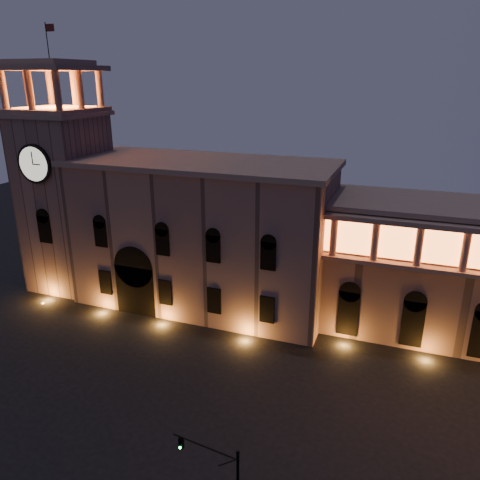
# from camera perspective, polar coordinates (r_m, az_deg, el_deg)

# --- Properties ---
(ground) EXTENTS (160.00, 160.00, 0.00)m
(ground) POSITION_cam_1_polar(r_m,az_deg,el_deg) (42.41, -14.78, -20.16)
(ground) COLOR black
(ground) RESTS_ON ground
(government_building) EXTENTS (30.80, 12.80, 17.60)m
(government_building) POSITION_cam_1_polar(r_m,az_deg,el_deg) (55.92, -4.69, 0.70)
(government_building) COLOR #8F6A5D
(government_building) RESTS_ON ground
(clock_tower) EXTENTS (9.80, 9.80, 32.40)m
(clock_tower) POSITION_cam_1_polar(r_m,az_deg,el_deg) (63.91, -20.43, 5.39)
(clock_tower) COLOR #8F6A5D
(clock_tower) RESTS_ON ground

